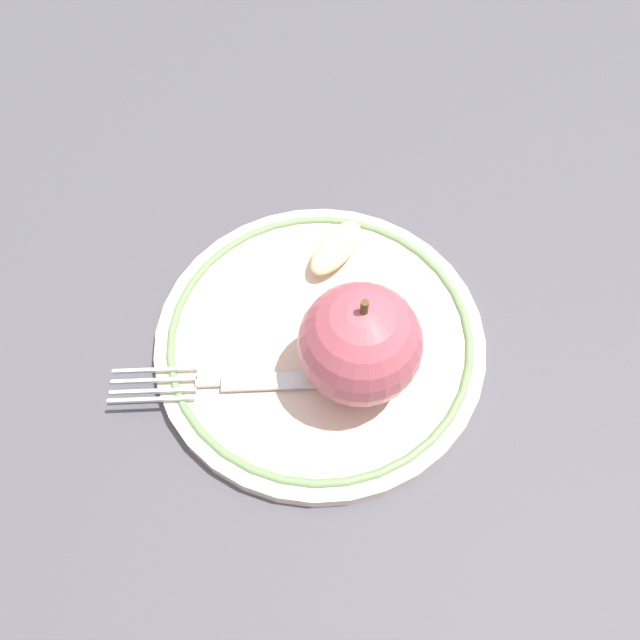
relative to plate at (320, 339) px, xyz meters
The scene contains 5 objects.
ground_plane 0.02m from the plate, 27.84° to the left, with size 2.00×2.00×0.00m, color #4D4A51.
plate is the anchor object (origin of this frame).
apple_red_whole 0.06m from the plate, 110.03° to the left, with size 0.08×0.08×0.09m.
apple_slice_front 0.07m from the plate, 120.37° to the right, with size 0.06×0.03×0.02m, color beige.
fork 0.07m from the plate, 14.98° to the left, with size 0.17×0.07×0.00m.
Camera 1 is at (0.06, 0.20, 0.41)m, focal length 35.00 mm.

